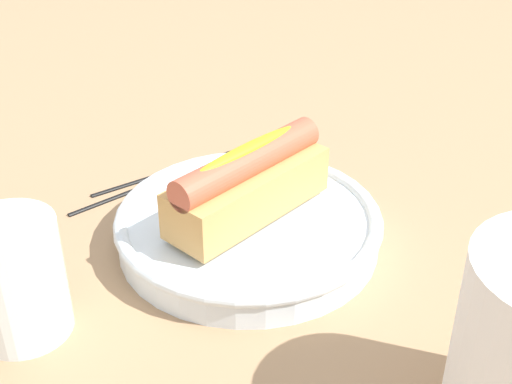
% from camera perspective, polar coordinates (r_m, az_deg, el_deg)
% --- Properties ---
extents(ground_plane, '(2.40, 2.40, 0.00)m').
position_cam_1_polar(ground_plane, '(0.60, -0.61, -4.15)').
color(ground_plane, '#9E7A56').
extents(serving_bowl, '(0.23, 0.23, 0.03)m').
position_cam_1_polar(serving_bowl, '(0.59, 0.00, -2.87)').
color(serving_bowl, silver).
rests_on(serving_bowl, ground_plane).
extents(hotdog_front, '(0.16, 0.09, 0.06)m').
position_cam_1_polar(hotdog_front, '(0.56, 0.00, 0.68)').
color(hotdog_front, tan).
rests_on(hotdog_front, serving_bowl).
extents(water_glass, '(0.07, 0.07, 0.09)m').
position_cam_1_polar(water_glass, '(0.52, -19.04, -7.23)').
color(water_glass, white).
rests_on(water_glass, ground_plane).
extents(chopstick_near, '(0.22, 0.04, 0.01)m').
position_cam_1_polar(chopstick_near, '(0.70, -7.13, 1.37)').
color(chopstick_near, black).
rests_on(chopstick_near, ground_plane).
extents(chopstick_far, '(0.22, 0.02, 0.01)m').
position_cam_1_polar(chopstick_far, '(0.71, -5.31, 2.38)').
color(chopstick_far, black).
rests_on(chopstick_far, ground_plane).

